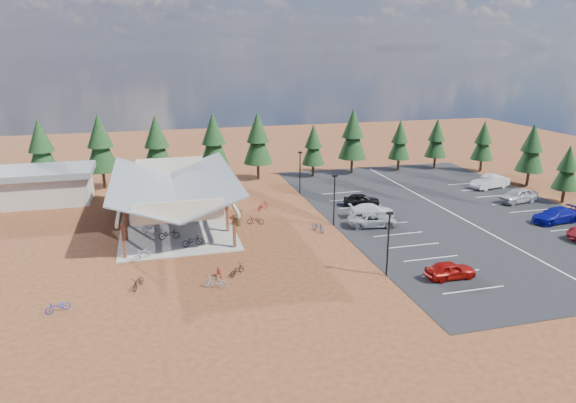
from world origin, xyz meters
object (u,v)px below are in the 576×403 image
at_px(bike_14, 318,227).
at_px(car_8, 518,195).
at_px(bike_15, 263,206).
at_px(outbuilding, 43,185).
at_px(bike_1, 151,226).
at_px(bike_5, 190,220).
at_px(bike_12, 237,270).
at_px(bike_8, 138,282).
at_px(bike_9, 142,254).
at_px(bike_0, 169,234).
at_px(lamp_post_1, 334,197).
at_px(bike_7, 183,201).
at_px(car_9, 490,182).
at_px(trash_bin_0, 238,221).
at_px(bike_3, 146,202).
at_px(bike_pavilion, 174,186).
at_px(lamp_post_2, 300,170).
at_px(bike_2, 160,211).
at_px(lamp_post_0, 388,239).
at_px(car_4, 362,200).
at_px(bike_4, 192,241).
at_px(bike_6, 199,208).
at_px(trash_bin_1, 239,214).
at_px(bike_13, 215,281).
at_px(car_2, 373,220).
at_px(bike_16, 256,220).
at_px(car_3, 372,210).
at_px(bike_10, 58,306).
at_px(bike_11, 219,272).
at_px(car_0, 450,270).
at_px(car_7, 556,215).

xyz_separation_m(bike_14, car_8, (24.78, 3.27, 0.38)).
bearing_deg(bike_15, outbuilding, 32.87).
distance_m(bike_1, bike_5, 3.83).
bearing_deg(car_8, bike_14, -91.53).
distance_m(bike_12, bike_15, 16.64).
bearing_deg(bike_8, bike_15, 73.17).
relative_size(bike_5, bike_9, 0.92).
bearing_deg(bike_0, outbuilding, 38.83).
distance_m(lamp_post_1, bike_7, 17.56).
bearing_deg(car_9, lamp_post_1, -81.41).
relative_size(trash_bin_0, bike_14, 0.50).
xyz_separation_m(bike_1, bike_3, (-0.50, 8.53, -0.05)).
height_order(bike_pavilion, lamp_post_2, lamp_post_2).
xyz_separation_m(lamp_post_1, bike_2, (-16.45, 7.44, -2.40)).
bearing_deg(lamp_post_0, car_4, 73.30).
relative_size(bike_4, bike_6, 1.17).
xyz_separation_m(lamp_post_1, bike_14, (-2.00, -1.21, -2.50)).
relative_size(bike_15, car_9, 0.33).
bearing_deg(trash_bin_1, bike_12, -100.13).
xyz_separation_m(bike_13, car_8, (35.82, 12.82, 0.35)).
xyz_separation_m(bike_4, car_2, (17.52, 0.92, 0.11)).
bearing_deg(bike_3, bike_7, -100.49).
distance_m(car_8, car_9, 6.24).
bearing_deg(bike_13, bike_16, 176.72).
height_order(car_2, car_3, car_3).
bearing_deg(bike_10, bike_16, 105.52).
bearing_deg(bike_7, bike_8, -175.17).
bearing_deg(car_2, bike_1, 87.64).
bearing_deg(bike_11, car_3, 25.62).
xyz_separation_m(outbuilding, lamp_post_0, (29.00, -28.00, 0.95)).
distance_m(bike_1, bike_3, 8.55).
height_order(outbuilding, bike_12, outbuilding).
distance_m(lamp_post_1, bike_15, 9.21).
height_order(bike_1, bike_2, bike_1).
bearing_deg(bike_15, bike_12, 125.43).
bearing_deg(lamp_post_1, car_0, -72.23).
xyz_separation_m(lamp_post_0, lamp_post_2, (0.00, 24.00, 0.00)).
relative_size(outbuilding, bike_14, 6.13).
relative_size(bike_7, car_4, 0.38).
bearing_deg(bike_16, bike_3, -111.14).
bearing_deg(car_7, bike_10, -87.59).
height_order(bike_13, car_7, car_7).
bearing_deg(bike_5, bike_0, 147.43).
distance_m(bike_10, bike_14, 23.97).
bearing_deg(bike_pavilion, bike_11, -80.15).
bearing_deg(bike_pavilion, bike_8, -103.48).
height_order(bike_11, car_7, car_7).
xyz_separation_m(lamp_post_2, bike_4, (-13.95, -14.18, -2.38)).
distance_m(lamp_post_0, bike_8, 18.80).
xyz_separation_m(lamp_post_0, car_8, (22.78, 14.06, -2.13)).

